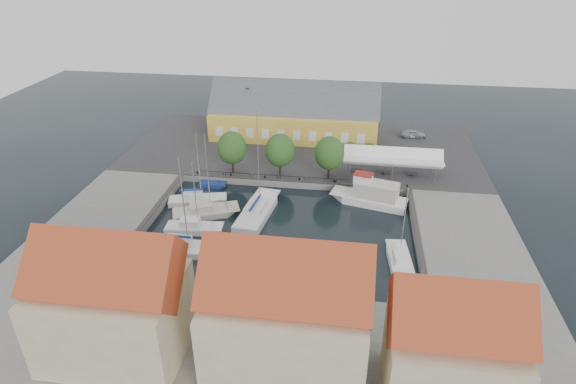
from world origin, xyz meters
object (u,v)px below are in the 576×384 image
at_px(warehouse, 291,116).
at_px(center_sailboat, 257,212).
at_px(west_boat_c, 193,229).
at_px(east_boat_c, 400,263).
at_px(west_boat_d, 181,249).
at_px(car_silver, 414,134).
at_px(west_boat_b, 204,213).
at_px(launch_sw, 141,267).
at_px(west_boat_a, 196,201).
at_px(launch_nw, 212,185).
at_px(trawler, 372,197).
at_px(tent_canopy, 393,158).
at_px(car_red, 279,151).

xyz_separation_m(warehouse, center_sailboat, (-0.84, -26.36, -4.07)).
bearing_deg(west_boat_c, east_boat_c, -8.16).
bearing_deg(west_boat_d, car_silver, 52.06).
height_order(center_sailboat, west_boat_b, center_sailboat).
relative_size(center_sailboat, west_boat_b, 1.25).
height_order(west_boat_d, launch_sw, west_boat_d).
bearing_deg(launch_sw, east_boat_c, 8.98).
xyz_separation_m(west_boat_a, west_boat_c, (1.79, -6.90, -0.01)).
relative_size(west_boat_a, launch_nw, 2.63).
distance_m(trawler, west_boat_a, 23.57).
relative_size(west_boat_a, west_boat_b, 0.90).
bearing_deg(west_boat_d, tent_canopy, 41.49).
xyz_separation_m(car_silver, west_boat_a, (-30.72, -25.91, -1.44)).
relative_size(west_boat_b, launch_nw, 2.93).
distance_m(trawler, west_boat_d, 25.81).
bearing_deg(center_sailboat, launch_sw, -128.85).
xyz_separation_m(warehouse, car_red, (-0.70, -9.24, -2.68)).
bearing_deg(car_red, launch_sw, -133.39).
xyz_separation_m(tent_canopy, center_sailboat, (-17.44, -12.50, -3.32)).
height_order(car_red, west_boat_b, west_boat_b).
height_order(tent_canopy, launch_nw, tent_canopy).
height_order(west_boat_b, west_boat_d, west_boat_d).
bearing_deg(center_sailboat, west_boat_a, 166.73).
bearing_deg(car_silver, launch_nw, 120.66).
bearing_deg(tent_canopy, car_silver, 73.85).
distance_m(warehouse, launch_sw, 40.86).
distance_m(west_boat_c, launch_nw, 12.06).
relative_size(car_red, launch_nw, 1.14).
relative_size(car_red, center_sailboat, 0.31).
xyz_separation_m(east_boat_c, launch_sw, (-27.76, -4.39, -0.17)).
bearing_deg(tent_canopy, launch_sw, -137.66).
distance_m(warehouse, west_boat_d, 36.56).
height_order(warehouse, launch_sw, warehouse).
distance_m(tent_canopy, center_sailboat, 21.71).
distance_m(trawler, west_boat_c, 23.74).
bearing_deg(west_boat_b, west_boat_c, -93.58).
bearing_deg(trawler, car_silver, 72.22).
xyz_separation_m(warehouse, west_boat_d, (-7.83, -35.47, -4.16)).
xyz_separation_m(tent_canopy, car_silver, (4.48, 15.48, -1.97)).
xyz_separation_m(center_sailboat, west_boat_d, (-6.99, -9.11, -0.09)).
bearing_deg(west_boat_c, west_boat_d, -89.89).
bearing_deg(west_boat_b, trawler, 15.63).
distance_m(west_boat_c, launch_sw, 8.55).
xyz_separation_m(warehouse, car_silver, (21.08, 1.62, -2.72)).
xyz_separation_m(car_silver, launch_nw, (-29.94, -20.79, -1.62)).
xyz_separation_m(tent_canopy, launch_nw, (-25.46, -5.31, -3.59)).
bearing_deg(car_silver, warehouse, 90.29).
bearing_deg(west_boat_b, car_red, 69.07).
distance_m(car_red, launch_nw, 12.95).
height_order(warehouse, west_boat_c, warehouse).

